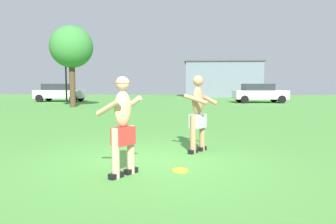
{
  "coord_description": "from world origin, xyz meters",
  "views": [
    {
      "loc": [
        0.84,
        -6.18,
        1.55
      ],
      "look_at": [
        0.35,
        0.51,
        0.96
      ],
      "focal_mm": 33.81,
      "sensor_mm": 36.0,
      "label": 1
    }
  ],
  "objects_px": {
    "lamp_post": "(66,60)",
    "car_white_mid_lot": "(259,93)",
    "player_in_gray": "(198,112)",
    "frisbee": "(180,170)",
    "car_silver_near_post": "(60,92)",
    "player_with_cap": "(123,122)",
    "tree_right_field": "(71,48)"
  },
  "relations": [
    {
      "from": "frisbee",
      "to": "lamp_post",
      "type": "distance_m",
      "value": 20.55
    },
    {
      "from": "car_silver_near_post",
      "to": "lamp_post",
      "type": "relative_size",
      "value": 0.78
    },
    {
      "from": "player_with_cap",
      "to": "lamp_post",
      "type": "height_order",
      "value": "lamp_post"
    },
    {
      "from": "car_white_mid_lot",
      "to": "tree_right_field",
      "type": "distance_m",
      "value": 15.22
    },
    {
      "from": "player_with_cap",
      "to": "car_silver_near_post",
      "type": "bearing_deg",
      "value": 115.36
    },
    {
      "from": "player_in_gray",
      "to": "car_silver_near_post",
      "type": "height_order",
      "value": "player_in_gray"
    },
    {
      "from": "player_in_gray",
      "to": "frisbee",
      "type": "relative_size",
      "value": 5.86
    },
    {
      "from": "player_with_cap",
      "to": "lamp_post",
      "type": "xyz_separation_m",
      "value": [
        -8.36,
        18.36,
        2.47
      ]
    },
    {
      "from": "car_silver_near_post",
      "to": "car_white_mid_lot",
      "type": "distance_m",
      "value": 17.29
    },
    {
      "from": "player_with_cap",
      "to": "lamp_post",
      "type": "distance_m",
      "value": 20.33
    },
    {
      "from": "player_in_gray",
      "to": "car_silver_near_post",
      "type": "relative_size",
      "value": 0.41
    },
    {
      "from": "tree_right_field",
      "to": "car_white_mid_lot",
      "type": "bearing_deg",
      "value": 23.69
    },
    {
      "from": "player_with_cap",
      "to": "player_in_gray",
      "type": "distance_m",
      "value": 2.37
    },
    {
      "from": "player_with_cap",
      "to": "tree_right_field",
      "type": "xyz_separation_m",
      "value": [
        -6.83,
        15.62,
        3.05
      ]
    },
    {
      "from": "tree_right_field",
      "to": "lamp_post",
      "type": "bearing_deg",
      "value": 119.2
    },
    {
      "from": "player_in_gray",
      "to": "car_white_mid_lot",
      "type": "distance_m",
      "value": 20.38
    },
    {
      "from": "frisbee",
      "to": "tree_right_field",
      "type": "distance_m",
      "value": 17.58
    },
    {
      "from": "player_in_gray",
      "to": "lamp_post",
      "type": "height_order",
      "value": "lamp_post"
    },
    {
      "from": "player_in_gray",
      "to": "tree_right_field",
      "type": "relative_size",
      "value": 0.32
    },
    {
      "from": "car_silver_near_post",
      "to": "lamp_post",
      "type": "height_order",
      "value": "lamp_post"
    },
    {
      "from": "car_white_mid_lot",
      "to": "tree_right_field",
      "type": "bearing_deg",
      "value": -156.31
    },
    {
      "from": "lamp_post",
      "to": "car_white_mid_lot",
      "type": "bearing_deg",
      "value": 12.05
    },
    {
      "from": "player_with_cap",
      "to": "tree_right_field",
      "type": "distance_m",
      "value": 17.31
    },
    {
      "from": "player_in_gray",
      "to": "car_silver_near_post",
      "type": "distance_m",
      "value": 23.32
    },
    {
      "from": "frisbee",
      "to": "car_silver_near_post",
      "type": "xyz_separation_m",
      "value": [
        -11.43,
        21.75,
        0.81
      ]
    },
    {
      "from": "frisbee",
      "to": "car_white_mid_lot",
      "type": "relative_size",
      "value": 0.07
    },
    {
      "from": "player_with_cap",
      "to": "car_white_mid_lot",
      "type": "xyz_separation_m",
      "value": [
        6.81,
        21.6,
        -0.1
      ]
    },
    {
      "from": "frisbee",
      "to": "car_silver_near_post",
      "type": "distance_m",
      "value": 24.58
    },
    {
      "from": "player_in_gray",
      "to": "car_silver_near_post",
      "type": "xyz_separation_m",
      "value": [
        -11.78,
        20.13,
        -0.11
      ]
    },
    {
      "from": "car_white_mid_lot",
      "to": "player_in_gray",
      "type": "bearing_deg",
      "value": -105.68
    },
    {
      "from": "player_with_cap",
      "to": "car_silver_near_post",
      "type": "relative_size",
      "value": 0.39
    },
    {
      "from": "player_with_cap",
      "to": "frisbee",
      "type": "xyz_separation_m",
      "value": [
        0.95,
        0.36,
        -0.91
      ]
    }
  ]
}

